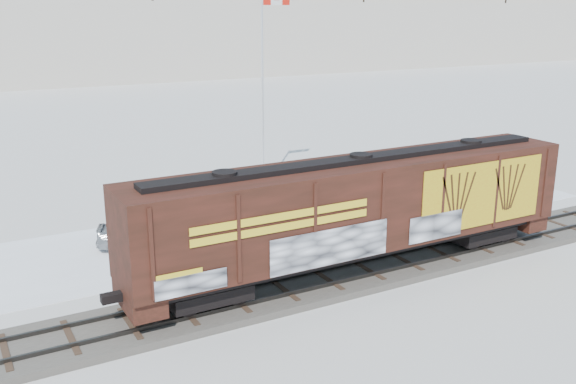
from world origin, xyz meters
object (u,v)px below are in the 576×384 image
flagpole (264,116)px  car_silver (146,231)px  car_white (183,229)px  hopper_railcar (360,207)px  car_dark (271,213)px

flagpole → car_silver: flagpole is taller
car_silver → car_white: bearing=-89.5°
hopper_railcar → car_white: hopper_railcar is taller
car_dark → hopper_railcar: bearing=-176.3°
car_silver → car_dark: 6.46m
hopper_railcar → car_silver: hopper_railcar is taller
hopper_railcar → car_white: 8.98m
flagpole → car_white: size_ratio=2.55×
flagpole → car_silver: size_ratio=2.74×
flagpole → hopper_railcar: bearing=-101.4°
car_dark → car_silver: bearing=89.8°
car_white → car_dark: 4.88m
flagpole → car_silver: (-9.46, -6.30, -3.77)m
flagpole → car_white: flagpole is taller
hopper_railcar → car_silver: size_ratio=4.40×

